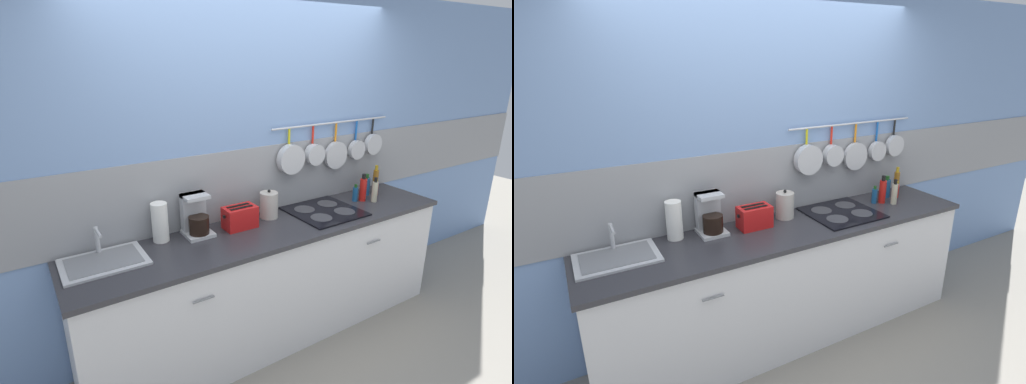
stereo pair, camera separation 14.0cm
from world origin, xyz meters
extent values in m
plane|color=gray|center=(0.00, 0.00, 0.00)|extent=(12.00, 12.00, 0.00)
cube|color=#7293C6|center=(0.00, 0.34, 1.30)|extent=(7.20, 0.06, 2.60)
cube|color=gray|center=(0.00, 0.34, 1.20)|extent=(7.20, 0.07, 0.53)
cylinder|color=#B7BABF|center=(0.77, 0.29, 1.59)|extent=(1.26, 0.02, 0.02)
cylinder|color=gold|center=(0.31, 0.29, 1.52)|extent=(0.02, 0.02, 0.12)
cylinder|color=#B7BABF|center=(0.31, 0.25, 1.35)|extent=(0.24, 0.07, 0.24)
cylinder|color=red|center=(0.55, 0.29, 1.51)|extent=(0.02, 0.02, 0.14)
cylinder|color=#B7BABF|center=(0.55, 0.25, 1.35)|extent=(0.17, 0.07, 0.17)
cylinder|color=orange|center=(0.80, 0.29, 1.50)|extent=(0.02, 0.02, 0.15)
cylinder|color=#B7BABF|center=(0.80, 0.27, 1.31)|extent=(0.24, 0.04, 0.24)
cylinder|color=#1959B2|center=(1.04, 0.29, 1.50)|extent=(0.02, 0.02, 0.17)
cylinder|color=#B7BABF|center=(1.04, 0.26, 1.33)|extent=(0.17, 0.05, 0.17)
cylinder|color=black|center=(1.25, 0.29, 1.52)|extent=(0.02, 0.02, 0.13)
cylinder|color=#B7BABF|center=(1.25, 0.26, 1.36)|extent=(0.19, 0.05, 0.19)
cube|color=silver|center=(0.00, 0.00, 0.45)|extent=(2.93, 0.56, 0.90)
cylinder|color=slate|center=(-0.73, -0.29, 0.74)|extent=(0.14, 0.01, 0.01)
cylinder|color=slate|center=(0.73, -0.29, 0.74)|extent=(0.14, 0.01, 0.01)
cube|color=#2D2D33|center=(0.00, 0.00, 0.92)|extent=(2.97, 0.60, 0.03)
cube|color=#B7BABF|center=(-1.20, 0.11, 0.94)|extent=(0.50, 0.35, 0.01)
cube|color=slate|center=(-1.20, 0.11, 0.95)|extent=(0.42, 0.28, 0.00)
cylinder|color=#B7BABF|center=(-1.20, 0.24, 1.03)|extent=(0.03, 0.03, 0.19)
cylinder|color=#B7BABF|center=(-1.20, 0.17, 1.11)|extent=(0.02, 0.14, 0.02)
cylinder|color=white|center=(-0.80, 0.22, 1.07)|extent=(0.11, 0.11, 0.27)
cube|color=#B7BABF|center=(-0.55, 0.17, 0.95)|extent=(0.19, 0.20, 0.02)
cube|color=#B7BABF|center=(-0.55, 0.24, 1.08)|extent=(0.17, 0.07, 0.29)
cylinder|color=black|center=(-0.55, 0.15, 1.02)|extent=(0.14, 0.14, 0.12)
cube|color=#B7BABF|center=(-0.55, 0.19, 1.22)|extent=(0.17, 0.15, 0.02)
cube|color=red|center=(-0.24, 0.13, 1.02)|extent=(0.24, 0.14, 0.16)
cube|color=black|center=(-0.24, 0.10, 1.10)|extent=(0.18, 0.03, 0.00)
cube|color=black|center=(-0.24, 0.15, 1.10)|extent=(0.18, 0.03, 0.00)
cube|color=black|center=(-0.36, 0.13, 1.05)|extent=(0.02, 0.02, 0.02)
cylinder|color=beige|center=(0.05, 0.18, 1.04)|extent=(0.14, 0.14, 0.20)
sphere|color=black|center=(0.05, 0.18, 1.15)|extent=(0.02, 0.02, 0.02)
cube|color=black|center=(0.49, 0.03, 0.94)|extent=(0.54, 0.51, 0.01)
cylinder|color=#38383D|center=(0.37, -0.07, 0.95)|extent=(0.17, 0.17, 0.00)
cylinder|color=#38383D|center=(0.61, -0.07, 0.95)|extent=(0.17, 0.17, 0.00)
cylinder|color=#38383D|center=(0.37, 0.13, 0.95)|extent=(0.17, 0.17, 0.00)
cylinder|color=#38383D|center=(0.61, 0.13, 0.95)|extent=(0.17, 0.17, 0.00)
cylinder|color=navy|center=(0.88, 0.08, 1.00)|extent=(0.05, 0.05, 0.12)
cylinder|color=#194C19|center=(0.88, 0.08, 1.07)|extent=(0.02, 0.02, 0.03)
cylinder|color=red|center=(0.94, 0.06, 1.03)|extent=(0.06, 0.06, 0.19)
cylinder|color=black|center=(0.94, 0.06, 1.15)|extent=(0.03, 0.03, 0.04)
cylinder|color=#BFB799|center=(1.01, -0.02, 1.02)|extent=(0.05, 0.05, 0.17)
cylinder|color=black|center=(1.01, -0.02, 1.13)|extent=(0.03, 0.03, 0.04)
cylinder|color=navy|center=(1.08, 0.15, 1.01)|extent=(0.07, 0.07, 0.16)
cylinder|color=#194C19|center=(1.08, 0.15, 1.11)|extent=(0.04, 0.04, 0.03)
cylinder|color=red|center=(1.15, 0.10, 0.99)|extent=(0.04, 0.04, 0.12)
cylinder|color=#B28C19|center=(1.15, 0.10, 1.06)|extent=(0.02, 0.02, 0.03)
cylinder|color=#8C5919|center=(1.21, 0.16, 1.04)|extent=(0.05, 0.05, 0.21)
cylinder|color=#B28C19|center=(1.21, 0.16, 1.16)|extent=(0.03, 0.03, 0.05)
camera|label=1|loc=(-1.56, -2.19, 2.13)|focal=28.00mm
camera|label=2|loc=(-1.44, -2.26, 2.13)|focal=28.00mm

